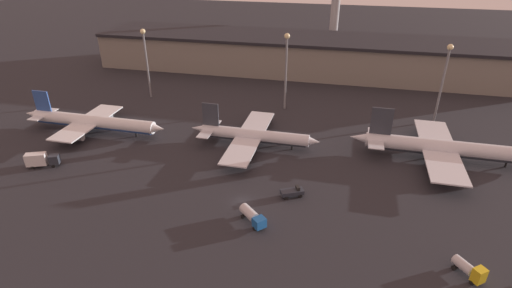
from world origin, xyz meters
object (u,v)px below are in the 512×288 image
(airplane_2, at_px, (445,148))
(service_vehicle_0, at_px, (469,270))
(service_vehicle_3, at_px, (41,159))
(service_vehicle_4, at_px, (292,192))
(airplane_0, at_px, (92,122))
(service_vehicle_5, at_px, (252,216))
(airplane_1, at_px, (253,136))

(airplane_2, height_order, service_vehicle_0, airplane_2)
(airplane_2, relative_size, service_vehicle_3, 6.06)
(airplane_2, relative_size, service_vehicle_4, 8.79)
(airplane_0, bearing_deg, service_vehicle_3, -91.51)
(service_vehicle_4, height_order, service_vehicle_5, service_vehicle_5)
(airplane_2, xyz_separation_m, service_vehicle_3, (-101.00, -26.71, -1.43))
(airplane_1, xyz_separation_m, service_vehicle_3, (-49.93, -23.79, -0.89))
(service_vehicle_0, bearing_deg, airplane_2, 138.08)
(airplane_1, distance_m, airplane_2, 51.16)
(service_vehicle_0, distance_m, service_vehicle_3, 99.10)
(airplane_0, distance_m, service_vehicle_5, 65.16)
(airplane_1, height_order, airplane_2, airplane_2)
(airplane_2, xyz_separation_m, service_vehicle_0, (-3.21, -42.71, -1.84))
(airplane_2, bearing_deg, airplane_1, -176.01)
(airplane_1, bearing_deg, airplane_2, 3.99)
(service_vehicle_3, bearing_deg, service_vehicle_5, -32.09)
(service_vehicle_5, bearing_deg, airplane_2, 83.89)
(airplane_0, relative_size, service_vehicle_4, 8.29)
(airplane_1, xyz_separation_m, service_vehicle_4, (14.60, -22.52, -1.83))
(airplane_2, relative_size, service_vehicle_5, 7.45)
(service_vehicle_4, bearing_deg, airplane_1, 97.10)
(airplane_0, distance_m, airplane_1, 49.15)
(service_vehicle_3, relative_size, service_vehicle_4, 1.45)
(service_vehicle_0, bearing_deg, service_vehicle_3, -136.92)
(airplane_1, bearing_deg, airplane_0, -176.60)
(airplane_0, xyz_separation_m, airplane_2, (100.16, 5.23, 0.27))
(airplane_2, height_order, service_vehicle_5, airplane_2)
(airplane_2, bearing_deg, service_vehicle_3, -164.47)
(airplane_0, height_order, airplane_2, airplane_2)
(service_vehicle_4, xyz_separation_m, service_vehicle_5, (-6.66, -11.24, 0.51))
(service_vehicle_3, xyz_separation_m, service_vehicle_4, (64.53, 1.27, -0.95))
(service_vehicle_0, distance_m, service_vehicle_5, 40.37)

